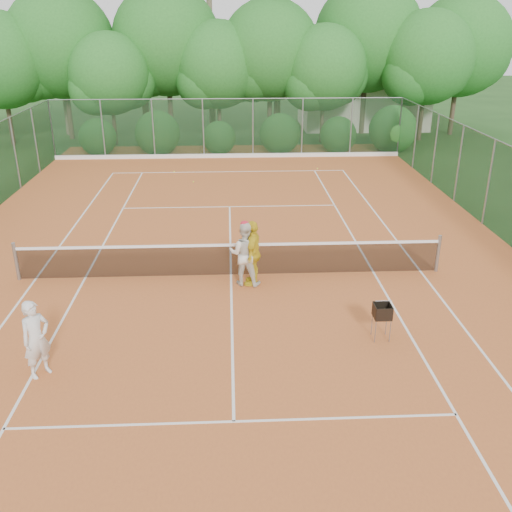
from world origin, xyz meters
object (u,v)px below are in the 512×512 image
Objects in this scene: player_center_grp at (245,253)px; ball_hopper at (382,312)px; player_yellow at (253,253)px; player_white at (36,339)px.

ball_hopper is at bearing -45.61° from player_center_grp.
player_center_grp is 1.00× the size of player_yellow.
player_white is at bearing -170.53° from ball_hopper.
player_white reaches higher than ball_hopper.
player_center_grp is at bearing -5.16° from player_white.
player_white is 6.13m from player_yellow.
player_yellow is at bearing 133.40° from ball_hopper.
player_white is 5.97m from player_center_grp.
player_yellow is at bearing -6.58° from player_white.
player_white is 0.91× the size of player_center_grp.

